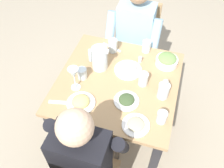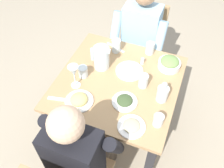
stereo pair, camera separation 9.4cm
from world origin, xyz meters
name	(u,v)px [view 2 (the right image)]	position (x,y,z in m)	size (l,w,h in m)	color
ground_plane	(117,130)	(0.00, 0.00, 0.00)	(8.00, 8.00, 0.00)	tan
dining_table	(118,91)	(0.00, 0.00, 0.59)	(0.89, 0.89, 0.71)	tan
chair_near	(142,41)	(0.02, -0.77, 0.49)	(0.40, 0.40, 0.87)	tan
diner_near	(137,42)	(0.02, -0.56, 0.64)	(0.48, 0.53, 1.17)	#9EC6E0
diner_far	(82,149)	(0.03, 0.56, 0.64)	(0.48, 0.53, 1.17)	black
water_pitcher	(101,58)	(0.17, -0.10, 0.81)	(0.16, 0.12, 0.19)	silver
salad_bowl	(169,63)	(-0.32, -0.28, 0.75)	(0.17, 0.17, 0.09)	white
plate_beans	(131,126)	(-0.22, 0.34, 0.72)	(0.18, 0.18, 0.04)	white
plate_dolmas	(125,101)	(-0.11, 0.17, 0.72)	(0.18, 0.18, 0.04)	white
plate_yoghurt	(129,70)	(-0.05, -0.13, 0.73)	(0.21, 0.21, 0.05)	white
plate_fries	(79,100)	(0.18, 0.28, 0.73)	(0.20, 0.20, 0.06)	white
water_glass_far_left	(116,46)	(0.13, -0.31, 0.77)	(0.07, 0.07, 0.11)	silver
water_glass_center	(158,120)	(-0.37, 0.25, 0.75)	(0.07, 0.07, 0.09)	silver
water_glass_near_right	(143,81)	(-0.19, -0.03, 0.76)	(0.07, 0.07, 0.11)	silver
water_glass_by_pitcher	(150,48)	(-0.13, -0.39, 0.76)	(0.07, 0.07, 0.10)	silver
water_glass_near_left	(83,72)	(0.26, 0.04, 0.75)	(0.07, 0.07, 0.09)	silver
wine_glass	(74,72)	(0.27, 0.15, 0.85)	(0.08, 0.08, 0.20)	silver
oil_carafe	(162,94)	(-0.34, 0.05, 0.77)	(0.08, 0.08, 0.16)	silver
salt_shaker	(142,61)	(-0.11, -0.25, 0.74)	(0.03, 0.03, 0.05)	white
fork_near	(59,99)	(0.32, 0.31, 0.71)	(0.17, 0.03, 0.01)	silver
knife_near	(116,47)	(0.15, -0.35, 0.71)	(0.18, 0.02, 0.01)	silver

